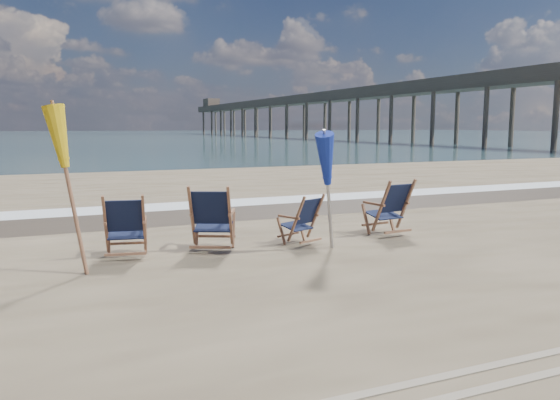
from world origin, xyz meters
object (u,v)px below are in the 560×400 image
(beach_chair_0, at_px, (144,226))
(umbrella_yellow, at_px, (69,145))
(fishing_pier, at_px, (322,110))
(beach_chair_3, at_px, (406,206))
(beach_chair_2, at_px, (316,218))
(umbrella_blue, at_px, (329,159))
(beach_chair_1, at_px, (230,219))

(beach_chair_0, bearing_deg, umbrella_yellow, 38.01)
(fishing_pier, bearing_deg, beach_chair_3, -116.28)
(beach_chair_2, height_order, umbrella_blue, umbrella_blue)
(beach_chair_1, relative_size, umbrella_yellow, 0.48)
(umbrella_yellow, height_order, fishing_pier, fishing_pier)
(beach_chair_0, relative_size, beach_chair_3, 0.95)
(beach_chair_0, bearing_deg, fishing_pier, -107.86)
(beach_chair_0, height_order, fishing_pier, fishing_pier)
(beach_chair_1, height_order, umbrella_blue, umbrella_blue)
(beach_chair_0, distance_m, umbrella_blue, 3.10)
(beach_chair_0, distance_m, beach_chair_3, 4.87)
(beach_chair_0, relative_size, beach_chair_1, 0.92)
(beach_chair_2, relative_size, umbrella_yellow, 0.38)
(beach_chair_0, xyz_separation_m, beach_chair_2, (2.96, -0.05, -0.07))
(beach_chair_1, distance_m, umbrella_yellow, 2.73)
(beach_chair_3, bearing_deg, fishing_pier, -123.56)
(beach_chair_0, distance_m, beach_chair_1, 1.36)
(beach_chair_0, bearing_deg, umbrella_blue, 176.33)
(umbrella_yellow, bearing_deg, beach_chair_1, 8.70)
(beach_chair_3, xyz_separation_m, umbrella_yellow, (-5.92, -0.49, 1.26))
(fishing_pier, bearing_deg, umbrella_yellow, -119.82)
(beach_chair_2, distance_m, umbrella_blue, 1.30)
(beach_chair_0, distance_m, beach_chair_2, 2.96)
(beach_chair_0, xyz_separation_m, umbrella_blue, (2.83, -0.77, 1.01))
(beach_chair_3, xyz_separation_m, fishing_pier, (35.12, 71.12, 4.11))
(umbrella_blue, bearing_deg, beach_chair_0, 164.82)
(umbrella_yellow, bearing_deg, beach_chair_2, 6.77)
(beach_chair_1, distance_m, umbrella_blue, 1.87)
(beach_chair_1, xyz_separation_m, umbrella_yellow, (-2.40, -0.37, 1.24))
(beach_chair_3, bearing_deg, beach_chair_2, -6.98)
(beach_chair_3, bearing_deg, umbrella_yellow, -2.59)
(beach_chair_3, relative_size, umbrella_blue, 0.53)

